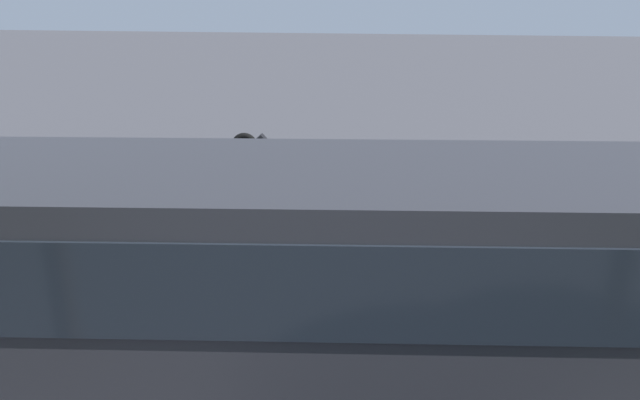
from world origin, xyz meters
TOP-DOWN VIEW (x-y plane):
  - ground_plane at (0.00, 0.00)m, footprint 80.00×80.00m
  - tour_bus at (0.28, 5.37)m, footprint 9.46×3.14m
  - spectator_far_left at (-2.11, 2.57)m, footprint 0.58×0.36m
  - spectator_left at (-0.93, 2.29)m, footprint 0.58×0.34m
  - spectator_centre at (0.23, 2.33)m, footprint 0.58×0.36m
  - spectator_right at (1.24, 2.40)m, footprint 0.57×0.32m
  - spectator_far_right at (2.46, 2.36)m, footprint 0.58×0.36m
  - parked_motorcycle_silver at (-4.01, 3.20)m, footprint 2.05×0.62m
  - stunt_motorcycle at (2.01, -2.26)m, footprint 1.96×0.58m
  - traffic_cone at (0.21, -2.62)m, footprint 0.34×0.34m
  - bay_line_a at (-4.87, -1.80)m, footprint 0.31×4.74m
  - bay_line_b at (-2.46, -1.80)m, footprint 0.26×3.62m
  - bay_line_c at (-0.05, -1.80)m, footprint 0.28×4.15m
  - bay_line_d at (2.35, -1.80)m, footprint 0.27×3.86m
  - bay_line_e at (4.76, -1.80)m, footprint 0.32×4.95m

SIDE VIEW (x-z plane):
  - ground_plane at x=0.00m, z-range 0.00..0.00m
  - bay_line_a at x=-4.87m, z-range 0.00..0.01m
  - bay_line_b at x=-2.46m, z-range 0.00..0.01m
  - bay_line_c at x=-0.05m, z-range 0.00..0.01m
  - bay_line_d at x=2.35m, z-range 0.00..0.01m
  - bay_line_e at x=4.76m, z-range 0.00..0.01m
  - traffic_cone at x=0.21m, z-range -0.01..0.62m
  - parked_motorcycle_silver at x=-4.01m, z-range -0.01..0.97m
  - spectator_right at x=1.24m, z-range 0.15..1.83m
  - spectator_left at x=-0.93m, z-range 0.16..1.84m
  - spectator_far_right at x=2.46m, z-range 0.16..1.89m
  - spectator_centre at x=0.23m, z-range 0.16..1.90m
  - stunt_motorcycle at x=2.01m, z-range 0.13..1.94m
  - spectator_far_left at x=-2.11m, z-range 0.17..1.95m
  - tour_bus at x=0.28m, z-range 0.02..3.27m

